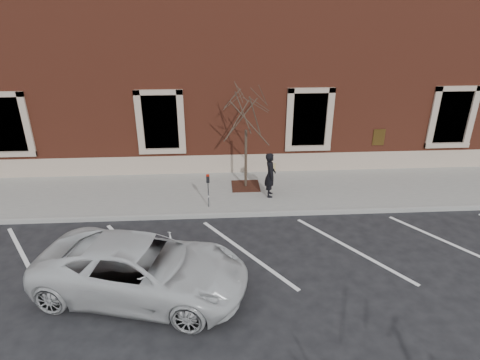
{
  "coord_description": "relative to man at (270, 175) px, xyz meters",
  "views": [
    {
      "loc": [
        -0.76,
        -12.14,
        6.9
      ],
      "look_at": [
        0.0,
        0.6,
        1.1
      ],
      "focal_mm": 30.0,
      "sensor_mm": 36.0,
      "label": 1
    }
  ],
  "objects": [
    {
      "name": "sidewalk_near",
      "position": [
        -1.15,
        0.53,
        -0.92
      ],
      "size": [
        40.0,
        3.5,
        0.15
      ],
      "primitive_type": "cube",
      "color": "#9A9991",
      "rests_on": "ground"
    },
    {
      "name": "curb_near",
      "position": [
        -1.15,
        -1.27,
        -0.92
      ],
      "size": [
        40.0,
        0.12,
        0.15
      ],
      "primitive_type": "cube",
      "color": "#9E9E99",
      "rests_on": "ground"
    },
    {
      "name": "parking_meter",
      "position": [
        -2.27,
        -0.76,
        0.02
      ],
      "size": [
        0.11,
        0.09,
        1.24
      ],
      "rotation": [
        0.0,
        0.0,
        -0.32
      ],
      "color": "#595B60",
      "rests_on": "sidewalk_near"
    },
    {
      "name": "man",
      "position": [
        0.0,
        0.0,
        0.0
      ],
      "size": [
        0.46,
        0.65,
        1.69
      ],
      "primitive_type": "imported",
      "rotation": [
        0.0,
        0.0,
        1.48
      ],
      "color": "black",
      "rests_on": "sidewalk_near"
    },
    {
      "name": "ground",
      "position": [
        -1.15,
        -1.22,
        -0.99
      ],
      "size": [
        120.0,
        120.0,
        0.0
      ],
      "primitive_type": "plane",
      "color": "#28282B",
      "rests_on": "ground"
    },
    {
      "name": "building_civic",
      "position": [
        -1.15,
        6.52,
        3.0
      ],
      "size": [
        40.0,
        8.62,
        8.0
      ],
      "color": "brown",
      "rests_on": "ground"
    },
    {
      "name": "tree_grate",
      "position": [
        -0.84,
        0.85,
        -0.83
      ],
      "size": [
        1.08,
        1.08,
        0.03
      ],
      "primitive_type": "cube",
      "color": "#3D1D13",
      "rests_on": "sidewalk_near"
    },
    {
      "name": "sapling",
      "position": [
        -0.84,
        0.85,
        2.09
      ],
      "size": [
        2.52,
        2.52,
        4.2
      ],
      "color": "#46342A",
      "rests_on": "sidewalk_near"
    },
    {
      "name": "white_truck",
      "position": [
        -3.87,
        -5.03,
        -0.26
      ],
      "size": [
        5.74,
        3.65,
        1.48
      ],
      "primitive_type": "imported",
      "rotation": [
        0.0,
        0.0,
        1.33
      ],
      "color": "silver",
      "rests_on": "ground"
    },
    {
      "name": "parking_stripes",
      "position": [
        -1.15,
        -3.42,
        -0.99
      ],
      "size": [
        28.0,
        4.4,
        0.01
      ],
      "primitive_type": null,
      "color": "silver",
      "rests_on": "ground"
    }
  ]
}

